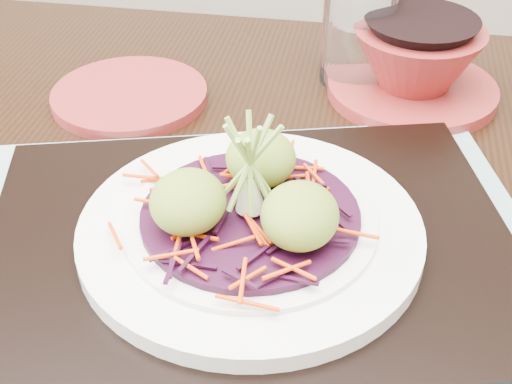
% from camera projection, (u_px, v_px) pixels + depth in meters
% --- Properties ---
extents(dining_table, '(1.25, 0.85, 0.77)m').
position_uv_depth(dining_table, '(293.00, 335.00, 0.60)').
color(dining_table, black).
rests_on(dining_table, ground).
extents(placemat, '(0.51, 0.45, 0.00)m').
position_uv_depth(placemat, '(251.00, 257.00, 0.52)').
color(placemat, '#7CA198').
rests_on(placemat, dining_table).
extents(serving_tray, '(0.44, 0.38, 0.02)m').
position_uv_depth(serving_tray, '(251.00, 247.00, 0.52)').
color(serving_tray, black).
rests_on(serving_tray, placemat).
extents(white_plate, '(0.24, 0.24, 0.02)m').
position_uv_depth(white_plate, '(250.00, 229.00, 0.51)').
color(white_plate, silver).
rests_on(white_plate, serving_tray).
extents(cabbage_bed, '(0.15, 0.15, 0.01)m').
position_uv_depth(cabbage_bed, '(250.00, 215.00, 0.50)').
color(cabbage_bed, black).
rests_on(cabbage_bed, white_plate).
extents(carrot_julienne, '(0.19, 0.19, 0.01)m').
position_uv_depth(carrot_julienne, '(250.00, 207.00, 0.49)').
color(carrot_julienne, '#DD3B03').
rests_on(carrot_julienne, cabbage_bed).
extents(guacamole_scoops, '(0.13, 0.12, 0.04)m').
position_uv_depth(guacamole_scoops, '(250.00, 191.00, 0.48)').
color(guacamole_scoops, olive).
rests_on(guacamole_scoops, cabbage_bed).
extents(scallion_garnish, '(0.06, 0.06, 0.08)m').
position_uv_depth(scallion_garnish, '(250.00, 168.00, 0.47)').
color(scallion_garnish, '#83AD45').
rests_on(scallion_garnish, cabbage_bed).
extents(terracotta_side_plate, '(0.18, 0.18, 0.01)m').
position_uv_depth(terracotta_side_plate, '(130.00, 95.00, 0.71)').
color(terracotta_side_plate, maroon).
rests_on(terracotta_side_plate, dining_table).
extents(water_glass, '(0.07, 0.07, 0.10)m').
position_uv_depth(water_glass, '(358.00, 33.00, 0.72)').
color(water_glass, white).
rests_on(water_glass, dining_table).
extents(terracotta_bowl_set, '(0.22, 0.22, 0.07)m').
position_uv_depth(terracotta_bowl_set, '(415.00, 67.00, 0.70)').
color(terracotta_bowl_set, maroon).
rests_on(terracotta_bowl_set, dining_table).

